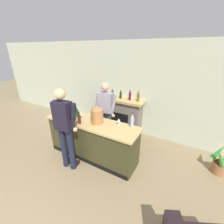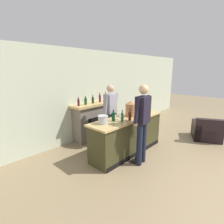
# 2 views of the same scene
# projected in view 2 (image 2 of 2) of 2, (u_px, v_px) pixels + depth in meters

# --- Properties ---
(ground_plane) EXTENTS (24.00, 24.00, 0.00)m
(ground_plane) POSITION_uv_depth(u_px,v_px,m) (220.00, 188.00, 3.25)
(ground_plane) COLOR #897453
(wall_back_panel) EXTENTS (12.00, 0.07, 2.75)m
(wall_back_panel) POSITION_uv_depth(u_px,v_px,m) (86.00, 95.00, 5.50)
(wall_back_panel) COLOR beige
(wall_back_panel) RESTS_ON ground_plane
(bar_counter) EXTENTS (2.31, 0.67, 0.96)m
(bar_counter) POSITION_uv_depth(u_px,v_px,m) (128.00, 135.00, 4.58)
(bar_counter) COLOR #39371D
(bar_counter) RESTS_ON ground_plane
(fireplace_stone) EXTENTS (1.45, 0.52, 1.44)m
(fireplace_stone) POSITION_uv_depth(u_px,v_px,m) (93.00, 120.00, 5.54)
(fireplace_stone) COLOR slate
(fireplace_stone) RESTS_ON ground_plane
(armchair_black) EXTENTS (1.08, 1.06, 0.73)m
(armchair_black) POSITION_uv_depth(u_px,v_px,m) (207.00, 132.00, 5.49)
(armchair_black) COLOR black
(armchair_black) RESTS_ON ground_plane
(potted_plant_corner) EXTENTS (0.40, 0.43, 0.66)m
(potted_plant_corner) POSITION_uv_depth(u_px,v_px,m) (151.00, 117.00, 7.16)
(potted_plant_corner) COLOR #9A653C
(potted_plant_corner) RESTS_ON ground_plane
(person_customer) EXTENTS (0.66, 0.33, 1.85)m
(person_customer) POSITION_uv_depth(u_px,v_px,m) (142.00, 121.00, 3.90)
(person_customer) COLOR #191E32
(person_customer) RESTS_ON ground_plane
(person_bartender) EXTENTS (0.65, 0.34, 1.76)m
(person_bartender) POSITION_uv_depth(u_px,v_px,m) (111.00, 113.00, 4.88)
(person_bartender) COLOR #313C46
(person_bartender) RESTS_ON ground_plane
(copper_dispenser) EXTENTS (0.28, 0.32, 0.41)m
(copper_dispenser) POSITION_uv_depth(u_px,v_px,m) (131.00, 108.00, 4.55)
(copper_dispenser) COLOR #B27442
(copper_dispenser) RESTS_ON bar_counter
(ice_bucket_steel) EXTENTS (0.24, 0.24, 0.19)m
(ice_bucket_steel) POSITION_uv_depth(u_px,v_px,m) (103.00, 120.00, 3.92)
(ice_bucket_steel) COLOR silver
(ice_bucket_steel) RESTS_ON bar_counter
(wine_bottle_merlot_tall) EXTENTS (0.08, 0.08, 0.27)m
(wine_bottle_merlot_tall) POSITION_uv_depth(u_px,v_px,m) (113.00, 116.00, 4.13)
(wine_bottle_merlot_tall) COLOR #073A1D
(wine_bottle_merlot_tall) RESTS_ON bar_counter
(wine_bottle_rose_blush) EXTENTS (0.07, 0.07, 0.29)m
(wine_bottle_rose_blush) POSITION_uv_depth(u_px,v_px,m) (130.00, 115.00, 4.18)
(wine_bottle_rose_blush) COLOR #4E1E16
(wine_bottle_rose_blush) RESTS_ON bar_counter
(wine_bottle_riesling_slim) EXTENTS (0.07, 0.07, 0.32)m
(wine_bottle_riesling_slim) POSITION_uv_depth(u_px,v_px,m) (141.00, 105.00, 5.24)
(wine_bottle_riesling_slim) COLOR #A4B4BF
(wine_bottle_riesling_slim) RESTS_ON bar_counter
(wine_bottle_chardonnay_pale) EXTENTS (0.06, 0.06, 0.28)m
(wine_bottle_chardonnay_pale) POSITION_uv_depth(u_px,v_px,m) (122.00, 116.00, 4.09)
(wine_bottle_chardonnay_pale) COLOR #25552F
(wine_bottle_chardonnay_pale) RESTS_ON bar_counter
(wine_glass_front_left) EXTENTS (0.08, 0.08, 0.16)m
(wine_glass_front_left) POSITION_uv_depth(u_px,v_px,m) (137.00, 108.00, 5.00)
(wine_glass_front_left) COLOR silver
(wine_glass_front_left) RESTS_ON bar_counter
(wine_glass_by_dispenser) EXTENTS (0.08, 0.08, 0.17)m
(wine_glass_by_dispenser) POSITION_uv_depth(u_px,v_px,m) (119.00, 115.00, 4.23)
(wine_glass_by_dispenser) COLOR silver
(wine_glass_by_dispenser) RESTS_ON bar_counter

